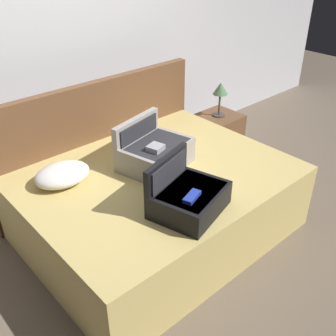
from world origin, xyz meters
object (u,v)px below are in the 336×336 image
Objects in this scene: hard_case_large at (155,152)px; nightstand at (217,137)px; table_lamp at (220,91)px; bed at (158,203)px; hard_case_medium at (188,197)px; pillow_near_headboard at (62,175)px.

nightstand is (1.22, 0.42, -0.44)m from hard_case_large.
table_lamp is (0.00, 0.00, 0.52)m from nightstand.
nightstand is at bearing 5.43° from hard_case_large.
nightstand is (1.28, 0.52, -0.03)m from bed.
bed is at bearing 56.66° from hard_case_medium.
pillow_near_headboard is (-0.66, 0.26, -0.05)m from hard_case_large.
hard_case_large is 1.67× the size of table_lamp.
nightstand is 1.39× the size of table_lamp.
pillow_near_headboard is 0.82× the size of nightstand.
table_lamp is at bearing 5.43° from hard_case_large.
hard_case_medium is 1.57× the size of table_lamp.
nightstand is at bearing 0.00° from table_lamp.
nightstand is at bearing 19.08° from hard_case_medium.
bed is at bearing -157.87° from nightstand.
hard_case_medium is (-0.21, -0.58, -0.02)m from hard_case_large.
pillow_near_headboard is at bearing 102.28° from hard_case_medium.
table_lamp is (1.28, 0.52, 0.48)m from bed.
hard_case_large is at bearing 54.50° from hard_case_medium.
hard_case_medium is 1.37× the size of pillow_near_headboard.
bed is 0.79m from pillow_near_headboard.
hard_case_large is at bearing 61.17° from bed.
bed is at bearing -31.18° from pillow_near_headboard.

